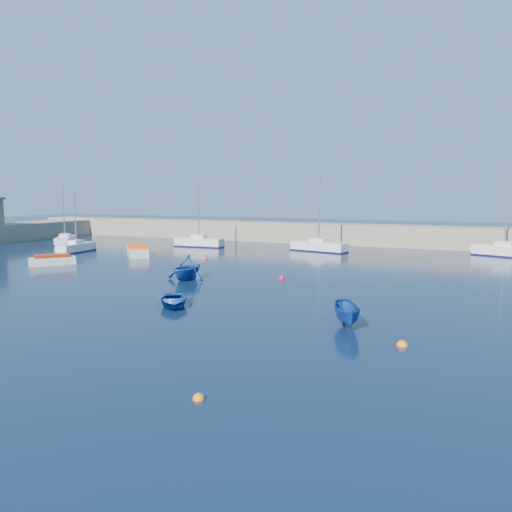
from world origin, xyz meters
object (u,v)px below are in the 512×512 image
at_px(sailboat_3, 76,247).
at_px(sailboat_5, 199,242).
at_px(dinghy_center, 173,300).
at_px(dinghy_left, 187,268).
at_px(motorboat_2, 137,250).
at_px(sailboat_7, 504,250).
at_px(sailboat_6, 319,246).
at_px(dinghy_right, 347,315).
at_px(motorboat_1, 52,260).
at_px(sailboat_4, 65,240).

distance_m(sailboat_3, sailboat_5, 14.42).
distance_m(dinghy_center, dinghy_left, 9.08).
distance_m(motorboat_2, dinghy_center, 25.64).
relative_size(sailboat_7, dinghy_left, 2.31).
xyz_separation_m(sailboat_3, dinghy_left, (21.18, -10.51, 0.41)).
bearing_deg(sailboat_6, dinghy_right, -147.32).
height_order(sailboat_5, sailboat_6, sailboat_6).
distance_m(sailboat_5, motorboat_1, 19.95).
bearing_deg(sailboat_6, dinghy_left, -175.64).
xyz_separation_m(sailboat_3, dinghy_right, (35.65, -18.81, 0.05)).
xyz_separation_m(sailboat_6, sailboat_7, (19.16, 3.42, 0.04)).
height_order(sailboat_7, motorboat_1, sailboat_7).
xyz_separation_m(sailboat_7, motorboat_1, (-38.32, -24.23, -0.18)).
height_order(sailboat_6, dinghy_left, sailboat_6).
bearing_deg(sailboat_6, motorboat_2, 138.21).
bearing_deg(sailboat_5, dinghy_left, -154.17).
height_order(sailboat_4, dinghy_center, sailboat_4).
xyz_separation_m(dinghy_center, dinghy_right, (10.34, -0.24, 0.25)).
height_order(dinghy_left, dinghy_right, dinghy_left).
distance_m(motorboat_1, dinghy_left, 15.82).
height_order(sailboat_7, dinghy_center, sailboat_7).
relative_size(motorboat_1, dinghy_center, 1.20).
bearing_deg(sailboat_3, sailboat_7, 13.78).
xyz_separation_m(motorboat_2, dinghy_center, (17.21, -19.01, -0.18)).
bearing_deg(motorboat_2, motorboat_1, -147.93).
distance_m(motorboat_1, dinghy_right, 31.82).
relative_size(sailboat_4, sailboat_5, 0.97).
relative_size(motorboat_2, dinghy_left, 1.48).
distance_m(dinghy_center, dinghy_right, 10.35).
distance_m(motorboat_1, dinghy_center, 22.15).
bearing_deg(motorboat_2, sailboat_3, 141.19).
bearing_deg(dinghy_left, sailboat_4, 152.54).
height_order(sailboat_4, dinghy_left, sailboat_4).
distance_m(sailboat_4, motorboat_2, 17.43).
relative_size(motorboat_2, dinghy_center, 1.61).
bearing_deg(dinghy_left, motorboat_1, 176.09).
distance_m(motorboat_1, motorboat_2, 9.54).
distance_m(sailboat_6, dinghy_right, 32.80).
relative_size(sailboat_5, dinghy_right, 2.68).
bearing_deg(dinghy_right, sailboat_3, 129.79).
distance_m(sailboat_5, dinghy_center, 33.34).
bearing_deg(dinghy_center, sailboat_7, 27.22).
height_order(motorboat_2, dinghy_right, dinghy_right).
height_order(sailboat_3, dinghy_left, sailboat_3).
xyz_separation_m(sailboat_4, dinghy_right, (43.90, -25.31, 0.05)).
height_order(sailboat_5, motorboat_1, sailboat_5).
xyz_separation_m(sailboat_5, motorboat_2, (-1.44, -10.36, -0.08)).
bearing_deg(sailboat_4, sailboat_5, -22.18).
distance_m(sailboat_4, dinghy_left, 33.99).
relative_size(sailboat_5, motorboat_1, 2.05).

